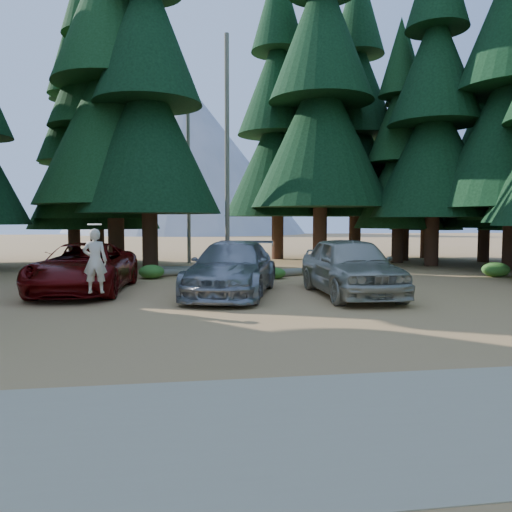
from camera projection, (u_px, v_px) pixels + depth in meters
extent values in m
plane|color=#B3884C|center=(249.00, 317.00, 12.10)|extent=(160.00, 160.00, 0.00)
cube|color=tan|center=(324.00, 424.00, 5.68)|extent=(26.00, 3.50, 0.01)
cylinder|color=gray|center=(227.00, 151.00, 26.10)|extent=(0.24, 0.24, 12.00)
cylinder|color=gray|center=(188.00, 172.00, 27.36)|extent=(0.20, 0.20, 10.00)
cone|color=gray|center=(190.00, 160.00, 95.00)|extent=(44.00, 44.00, 28.00)
cone|color=gray|center=(150.00, 184.00, 103.97)|extent=(36.00, 36.00, 20.00)
imported|color=#5E0808|center=(84.00, 268.00, 16.27)|extent=(3.05, 5.95, 1.61)
imported|color=#929399|center=(232.00, 268.00, 15.71)|extent=(3.89, 6.19, 1.67)
imported|color=#AFAC9C|center=(350.00, 266.00, 15.52)|extent=(2.25, 5.45, 1.85)
imported|color=beige|center=(95.00, 261.00, 13.29)|extent=(0.65, 0.44, 1.73)
cylinder|color=white|center=(95.00, 224.00, 13.27)|extent=(0.36, 0.36, 0.04)
cylinder|color=gray|center=(192.00, 271.00, 21.72)|extent=(3.90, 2.33, 0.31)
cylinder|color=gray|center=(199.00, 270.00, 22.32)|extent=(3.78, 0.69, 0.31)
cylinder|color=gray|center=(298.00, 272.00, 21.37)|extent=(4.58, 2.58, 0.32)
ellipsoid|color=#387122|center=(32.00, 271.00, 20.58)|extent=(0.94, 0.94, 0.52)
ellipsoid|color=#387122|center=(151.00, 272.00, 20.14)|extent=(1.03, 1.03, 0.57)
ellipsoid|color=#387122|center=(229.00, 270.00, 20.80)|extent=(1.03, 1.03, 0.57)
ellipsoid|color=#387122|center=(276.00, 273.00, 20.14)|extent=(0.81, 0.81, 0.45)
ellipsoid|color=#387122|center=(336.00, 271.00, 20.90)|extent=(0.87, 0.87, 0.48)
ellipsoid|color=#387122|center=(356.00, 268.00, 21.26)|extent=(1.22, 1.22, 0.67)
ellipsoid|color=#387122|center=(496.00, 270.00, 20.81)|extent=(1.11, 1.11, 0.61)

